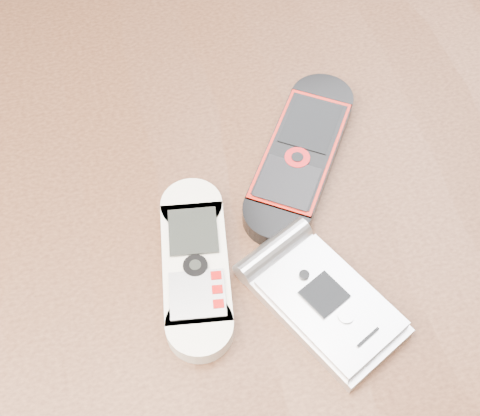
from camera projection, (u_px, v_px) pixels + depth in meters
name	position (u px, v px, depth m)	size (l,w,h in m)	color
table	(234.00, 282.00, 0.58)	(1.20, 0.80, 0.75)	black
nokia_white	(196.00, 264.00, 0.46)	(0.04, 0.14, 0.02)	silver
nokia_black_red	(300.00, 154.00, 0.51)	(0.05, 0.16, 0.02)	black
motorola_razr	(326.00, 303.00, 0.44)	(0.06, 0.12, 0.02)	silver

